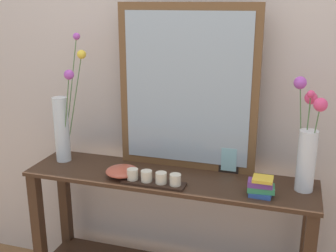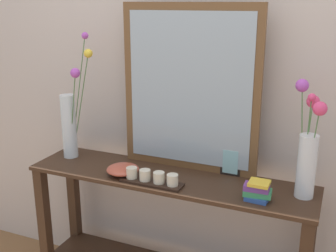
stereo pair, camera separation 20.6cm
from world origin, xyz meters
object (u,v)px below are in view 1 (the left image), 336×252
object	(u,v)px
mirror_leaning	(187,89)
candle_tray	(154,179)
console_table	(168,230)
decorative_bowl	(122,171)
picture_frame_small	(229,159)
book_stack	(261,187)
vase_right	(307,146)
tall_vase_left	(63,122)

from	to	relation	value
mirror_leaning	candle_tray	xyz separation A→B (m)	(-0.10, -0.26, -0.40)
console_table	decorative_bowl	size ratio (longest dim) A/B	8.86
picture_frame_small	book_stack	distance (m)	0.29
picture_frame_small	console_table	bearing A→B (deg)	-154.08
mirror_leaning	console_table	bearing A→B (deg)	-110.48
vase_right	book_stack	world-z (taller)	vase_right
tall_vase_left	vase_right	world-z (taller)	tall_vase_left
decorative_bowl	vase_right	bearing A→B (deg)	7.53
candle_tray	vase_right	bearing A→B (deg)	12.70
vase_right	candle_tray	size ratio (longest dim) A/B	1.68
console_table	book_stack	world-z (taller)	book_stack
mirror_leaning	decorative_bowl	distance (m)	0.54
vase_right	picture_frame_small	world-z (taller)	vase_right
book_stack	vase_right	bearing A→B (deg)	34.40
picture_frame_small	decorative_bowl	xyz separation A→B (m)	(-0.51, -0.21, -0.05)
console_table	picture_frame_small	distance (m)	0.51
mirror_leaning	picture_frame_small	bearing A→B (deg)	-2.25
tall_vase_left	candle_tray	distance (m)	0.63
console_table	decorative_bowl	xyz separation A→B (m)	(-0.22, -0.07, 0.34)
decorative_bowl	book_stack	bearing A→B (deg)	-0.94
mirror_leaning	decorative_bowl	bearing A→B (deg)	-141.57
candle_tray	book_stack	xyz separation A→B (m)	(0.52, 0.03, 0.02)
book_stack	mirror_leaning	bearing A→B (deg)	150.87
console_table	book_stack	size ratio (longest dim) A/B	11.54
console_table	tall_vase_left	xyz separation A→B (m)	(-0.62, 0.04, 0.54)
mirror_leaning	book_stack	world-z (taller)	mirror_leaning
console_table	book_stack	xyz separation A→B (m)	(0.48, -0.08, 0.36)
vase_right	picture_frame_small	distance (m)	0.41
mirror_leaning	book_stack	bearing A→B (deg)	-29.13
tall_vase_left	console_table	bearing A→B (deg)	-4.07
mirror_leaning	tall_vase_left	world-z (taller)	mirror_leaning
tall_vase_left	vase_right	distance (m)	1.28
decorative_bowl	mirror_leaning	bearing A→B (deg)	38.43
picture_frame_small	candle_tray	bearing A→B (deg)	-142.28
console_table	decorative_bowl	bearing A→B (deg)	-162.12
candle_tray	decorative_bowl	world-z (taller)	candle_tray
mirror_leaning	vase_right	world-z (taller)	mirror_leaning
tall_vase_left	candle_tray	size ratio (longest dim) A/B	2.21
tall_vase_left	decorative_bowl	world-z (taller)	tall_vase_left
book_stack	decorative_bowl	bearing A→B (deg)	179.06
mirror_leaning	decorative_bowl	size ratio (longest dim) A/B	5.10
candle_tray	book_stack	bearing A→B (deg)	3.28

